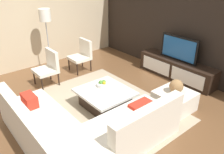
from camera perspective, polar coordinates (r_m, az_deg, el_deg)
The scene contains 14 objects.
ground_plane at distance 4.78m, azimuth -1.94°, elevation -8.26°, with size 14.00×14.00×0.00m, color brown.
feature_wall_back at distance 6.12m, azimuth 18.72°, elevation 12.52°, with size 6.40×0.12×2.80m, color black.
side_wall_left at distance 6.97m, azimuth -17.63°, elevation 14.20°, with size 0.12×5.20×2.80m, color beige.
area_rug at distance 4.85m, azimuth -2.67°, elevation -7.69°, with size 3.15×2.45×0.01m, color tan.
media_console at distance 6.23m, azimuth 15.70°, elevation 1.93°, with size 2.12×0.49×0.50m.
television at distance 6.03m, azimuth 16.35°, elevation 6.84°, with size 1.05×0.06×0.63m.
sectional_couch at distance 3.89m, azimuth -7.71°, elevation -12.81°, with size 2.37×2.34×0.78m.
coffee_table at distance 4.79m, azimuth -1.77°, elevation -5.32°, with size 1.04×0.98×0.38m.
accent_chair_near at distance 5.80m, azimuth -15.56°, elevation 2.73°, with size 0.54×0.51×0.87m.
floor_lamp at distance 6.39m, azimuth -16.30°, elevation 13.59°, with size 0.30×0.30×1.70m.
ottoman at distance 4.88m, azimuth 15.24°, elevation -5.72°, with size 0.70×0.70×0.40m, color silver.
fruit_bowl at distance 4.86m, azimuth -2.23°, elevation -1.78°, with size 0.28×0.28×0.14m.
accent_chair_far at distance 6.45m, azimuth -7.46°, elevation 5.83°, with size 0.53×0.52×0.87m.
decorative_ball at distance 4.72m, azimuth 15.72°, elevation -2.22°, with size 0.28×0.28×0.28m, color #997247.
Camera 1 is at (3.14, -2.39, 2.70)m, focal length 36.69 mm.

